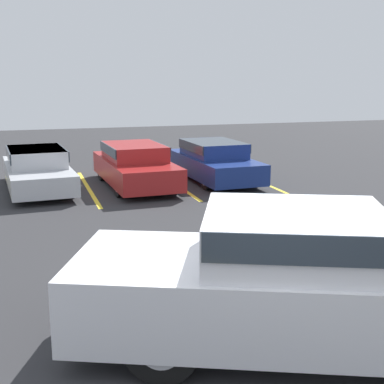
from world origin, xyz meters
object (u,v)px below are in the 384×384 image
parked_sedan_b (135,164)px  parked_sedan_c (214,160)px  pickup_truck (320,282)px  parked_sedan_a (37,168)px

parked_sedan_b → parked_sedan_c: bearing=90.9°
pickup_truck → parked_sedan_c: bearing=100.0°
pickup_truck → parked_sedan_b: bearing=113.7°
pickup_truck → parked_sedan_a: size_ratio=1.35×
parked_sedan_b → parked_sedan_c: parked_sedan_b is taller
pickup_truck → parked_sedan_a: (-2.99, 10.92, -0.22)m
parked_sedan_a → parked_sedan_b: parked_sedan_b is taller
pickup_truck → parked_sedan_c: pickup_truck is taller
pickup_truck → parked_sedan_c: 10.99m
parked_sedan_b → parked_sedan_c: size_ratio=1.03×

